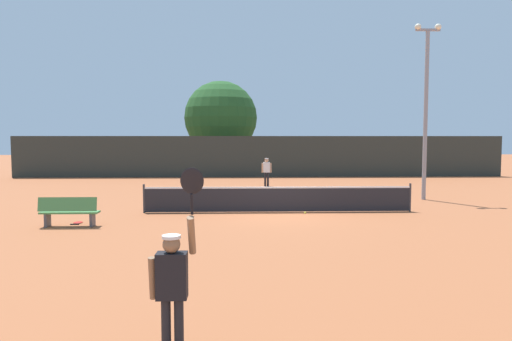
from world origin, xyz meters
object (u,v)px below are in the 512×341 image
at_px(parked_car_mid, 331,162).
at_px(light_pole, 426,100).
at_px(spare_racket, 78,223).
at_px(parked_car_far, 372,162).
at_px(player_serving, 173,277).
at_px(courtside_bench, 69,212).
at_px(parked_car_near, 217,162).
at_px(large_tree, 221,118).
at_px(player_receiving, 267,169).
at_px(tennis_ball, 305,213).

bearing_deg(parked_car_mid, light_pole, -90.40).
distance_m(spare_racket, parked_car_far, 28.94).
xyz_separation_m(player_serving, parked_car_mid, (8.54, 33.10, -0.27)).
distance_m(courtside_bench, parked_car_near, 24.66).
relative_size(parked_car_mid, parked_car_far, 1.00).
distance_m(spare_racket, light_pole, 15.31).
relative_size(large_tree, parked_car_far, 1.74).
bearing_deg(parked_car_near, parked_car_far, -2.27).
xyz_separation_m(player_serving, spare_racket, (-4.50, 9.31, -1.03)).
relative_size(player_receiving, large_tree, 0.22).
bearing_deg(player_receiving, courtside_bench, 59.94).
height_order(courtside_bench, parked_car_mid, parked_car_mid).
height_order(tennis_ball, parked_car_far, parked_car_far).
xyz_separation_m(spare_racket, parked_car_far, (16.57, 23.72, 0.76)).
distance_m(player_receiving, large_tree, 12.25).
xyz_separation_m(courtside_bench, parked_car_mid, (13.09, 24.40, 0.30)).
bearing_deg(player_receiving, tennis_ball, 95.25).
distance_m(player_receiving, parked_car_mid, 13.99).
bearing_deg(parked_car_mid, player_receiving, -118.64).
height_order(parked_car_near, parked_car_mid, same).
bearing_deg(parked_car_near, courtside_bench, -99.71).
xyz_separation_m(courtside_bench, parked_car_near, (3.37, 24.42, 0.30)).
xyz_separation_m(spare_racket, courtside_bench, (-0.04, -0.61, 0.46)).
distance_m(player_receiving, light_pole, 9.68).
distance_m(light_pole, parked_car_mid, 18.83).
distance_m(tennis_ball, courtside_bench, 8.08).
relative_size(light_pole, large_tree, 1.05).
relative_size(light_pole, parked_car_mid, 1.83).
xyz_separation_m(light_pole, parked_car_mid, (-0.60, 18.46, -3.70)).
distance_m(player_serving, tennis_ball, 11.44).
relative_size(parked_car_near, parked_car_mid, 1.00).
height_order(spare_racket, parked_car_far, parked_car_far).
relative_size(courtside_bench, light_pole, 0.23).
bearing_deg(light_pole, courtside_bench, -156.53).
bearing_deg(light_pole, player_receiving, 139.00).
height_order(courtside_bench, parked_car_far, parked_car_far).
bearing_deg(spare_racket, parked_car_far, 55.07).
bearing_deg(parked_car_mid, spare_racket, -120.99).
relative_size(spare_racket, parked_car_far, 0.12).
relative_size(player_receiving, parked_car_mid, 0.38).
bearing_deg(player_receiving, parked_car_mid, -116.39).
bearing_deg(parked_car_near, player_receiving, -76.30).
relative_size(spare_racket, large_tree, 0.07).
xyz_separation_m(player_serving, player_receiving, (2.32, 20.57, -0.06)).
distance_m(player_serving, courtside_bench, 9.83).
height_order(large_tree, parked_car_near, large_tree).
bearing_deg(parked_car_near, tennis_ball, -80.69).
xyz_separation_m(tennis_ball, parked_car_near, (-4.38, 22.19, 0.74)).
relative_size(spare_racket, courtside_bench, 0.29).
distance_m(light_pole, parked_car_far, 18.98).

